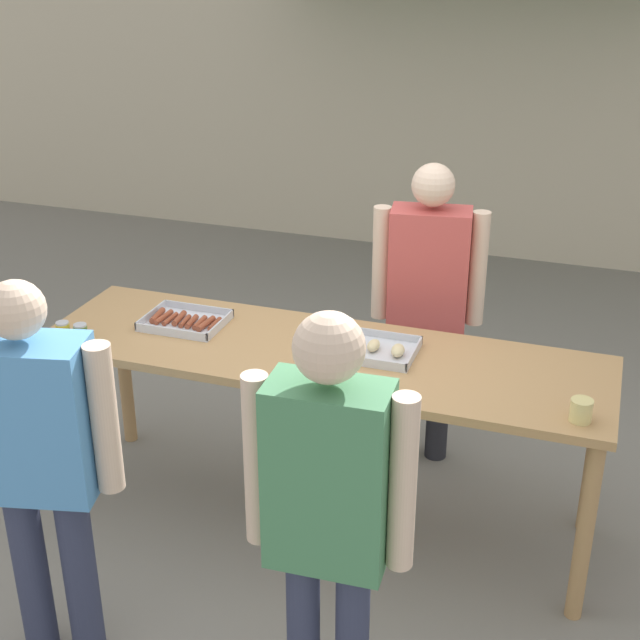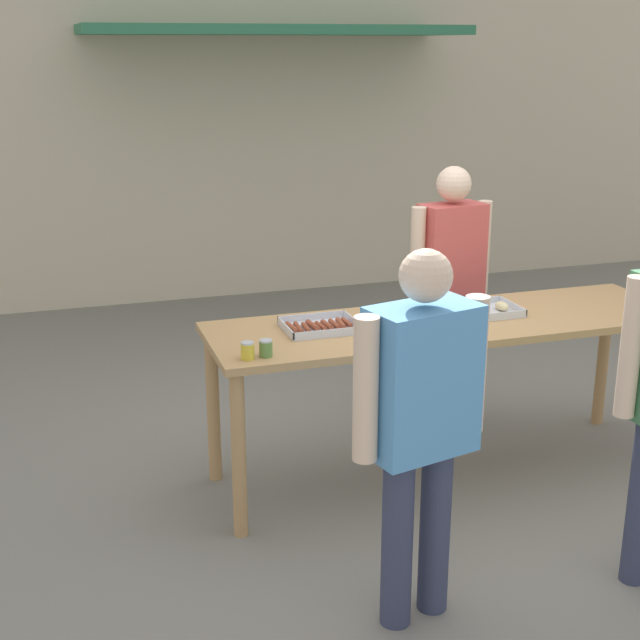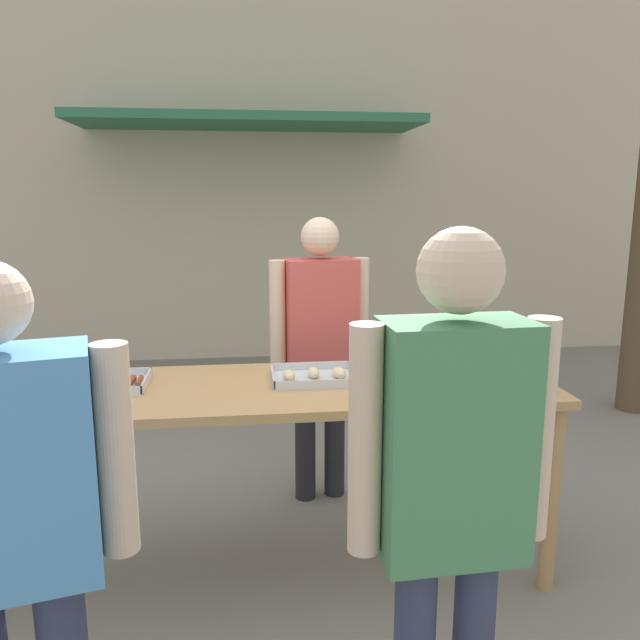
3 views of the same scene
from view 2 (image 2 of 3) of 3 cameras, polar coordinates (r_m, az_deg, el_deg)
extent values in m
plane|color=slate|center=(5.12, 7.78, -9.58)|extent=(24.00, 24.00, 0.00)
cube|color=beige|center=(8.34, -3.88, 16.97)|extent=(12.00, 0.12, 4.50)
cube|color=#2D704C|center=(7.81, -2.87, 18.06)|extent=(3.20, 1.00, 0.08)
cube|color=tan|center=(4.79, 8.21, -0.23)|extent=(2.58, 0.75, 0.04)
cylinder|color=tan|center=(4.30, -5.22, -8.63)|extent=(0.07, 0.07, 0.85)
cylinder|color=tan|center=(4.85, -6.85, -5.54)|extent=(0.07, 0.07, 0.85)
cylinder|color=tan|center=(5.79, 17.65, -2.43)|extent=(0.07, 0.07, 0.85)
cube|color=silver|center=(4.58, 0.00, -0.55)|extent=(0.37, 0.30, 0.01)
cube|color=silver|center=(4.44, 0.57, -0.84)|extent=(0.37, 0.01, 0.03)
cube|color=silver|center=(4.70, -0.54, 0.22)|extent=(0.37, 0.01, 0.03)
cube|color=silver|center=(4.52, -2.21, -0.51)|extent=(0.01, 0.30, 0.03)
cube|color=silver|center=(4.63, 2.15, -0.08)|extent=(0.01, 0.30, 0.03)
cylinder|color=brown|center=(4.54, -1.82, -0.49)|extent=(0.04, 0.14, 0.03)
cylinder|color=brown|center=(4.54, -1.39, -0.48)|extent=(0.03, 0.14, 0.03)
cylinder|color=brown|center=(4.55, -0.89, -0.47)|extent=(0.03, 0.12, 0.02)
cylinder|color=brown|center=(4.57, -0.47, -0.34)|extent=(0.04, 0.13, 0.03)
cylinder|color=brown|center=(4.57, 0.05, -0.38)|extent=(0.03, 0.12, 0.02)
cylinder|color=brown|center=(4.58, 0.45, -0.31)|extent=(0.04, 0.12, 0.03)
cylinder|color=brown|center=(4.59, 0.94, -0.26)|extent=(0.03, 0.13, 0.03)
cylinder|color=brown|center=(4.60, 1.35, -0.22)|extent=(0.04, 0.14, 0.03)
cylinder|color=brown|center=(4.63, 1.73, -0.15)|extent=(0.03, 0.12, 0.02)
cube|color=silver|center=(4.93, 10.33, 0.48)|extent=(0.38, 0.30, 0.01)
cube|color=silver|center=(4.80, 11.14, 0.24)|extent=(0.38, 0.01, 0.03)
cube|color=silver|center=(5.05, 9.58, 1.17)|extent=(0.38, 0.01, 0.03)
cube|color=silver|center=(4.84, 8.39, 0.53)|extent=(0.01, 0.30, 0.03)
cube|color=silver|center=(5.01, 12.23, 0.90)|extent=(0.01, 0.30, 0.03)
ellipsoid|color=beige|center=(4.86, 9.20, 0.62)|extent=(0.06, 0.10, 0.04)
ellipsoid|color=beige|center=(4.93, 10.31, 0.80)|extent=(0.06, 0.09, 0.05)
ellipsoid|color=beige|center=(4.97, 11.56, 0.88)|extent=(0.07, 0.11, 0.05)
cylinder|color=gold|center=(4.16, -4.66, -2.01)|extent=(0.06, 0.06, 0.07)
cylinder|color=#B2B2B7|center=(4.15, -4.67, -1.47)|extent=(0.06, 0.06, 0.01)
cylinder|color=#567A38|center=(4.18, -3.49, -1.86)|extent=(0.06, 0.06, 0.07)
cylinder|color=#B2B2B7|center=(4.17, -3.50, -1.33)|extent=(0.06, 0.06, 0.01)
cylinder|color=#232328|center=(5.62, 7.32, -2.76)|extent=(0.12, 0.12, 0.77)
cylinder|color=#232328|center=(5.71, 8.78, -2.47)|extent=(0.12, 0.12, 0.77)
cube|color=#C64C47|center=(5.47, 8.36, 4.21)|extent=(0.42, 0.27, 0.61)
sphere|color=beige|center=(5.39, 8.56, 8.62)|extent=(0.21, 0.21, 0.21)
cylinder|color=beige|center=(5.33, 6.26, 4.13)|extent=(0.09, 0.09, 0.58)
cylinder|color=beige|center=(5.60, 10.38, 4.58)|extent=(0.09, 0.09, 0.58)
cylinder|color=#333851|center=(3.82, 7.36, -13.09)|extent=(0.13, 0.13, 0.76)
cylinder|color=#333851|center=(3.72, 4.96, -13.93)|extent=(0.13, 0.13, 0.76)
cube|color=#5193D1|center=(3.47, 6.54, -3.86)|extent=(0.47, 0.33, 0.60)
sphere|color=beige|center=(3.34, 6.79, 2.83)|extent=(0.20, 0.20, 0.20)
cylinder|color=beige|center=(3.62, 9.85, -2.83)|extent=(0.10, 0.10, 0.57)
cylinder|color=beige|center=(3.32, 2.94, -4.49)|extent=(0.10, 0.10, 0.57)
cylinder|color=beige|center=(3.83, 19.26, -1.69)|extent=(0.08, 0.08, 0.59)
camera|label=1|loc=(3.29, 62.45, 14.59)|focal=50.00mm
camera|label=3|loc=(2.49, 34.91, 0.53)|focal=35.00mm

